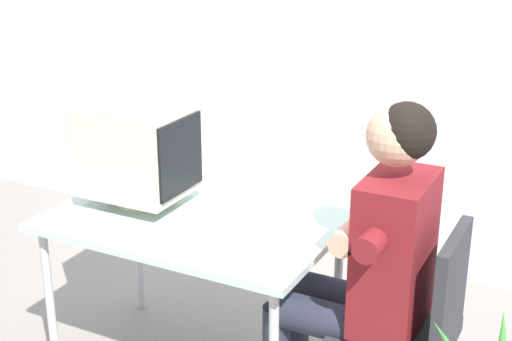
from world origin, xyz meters
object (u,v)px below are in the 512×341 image
desk (193,231)px  office_chair (413,325)px  person_seated (367,258)px  keyboard (214,217)px  crt_monitor (138,150)px

desk → office_chair: 0.93m
desk → person_seated: person_seated is taller
desk → keyboard: (0.09, 0.02, 0.07)m
desk → person_seated: (0.73, 0.01, 0.04)m
keyboard → office_chair: (0.83, -0.01, -0.25)m
desk → keyboard: 0.12m
desk → keyboard: keyboard is taller
person_seated → desk: bearing=-179.3°
keyboard → person_seated: 0.64m
desk → crt_monitor: bearing=173.7°
crt_monitor → person_seated: bearing=-1.2°
office_chair → person_seated: (-0.19, 0.00, 0.23)m
desk → office_chair: (0.92, 0.01, -0.18)m
crt_monitor → desk: bearing=-6.3°
office_chair → person_seated: 0.29m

